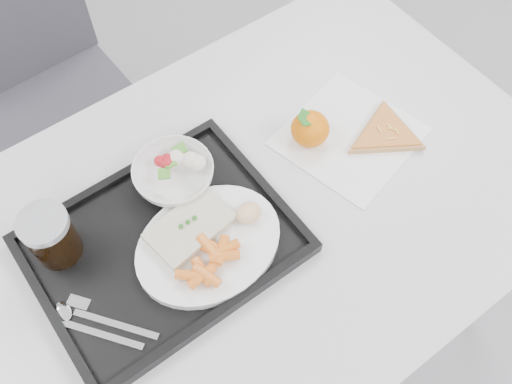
{
  "coord_description": "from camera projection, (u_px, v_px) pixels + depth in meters",
  "views": [
    {
      "loc": [
        -0.31,
        -0.13,
        1.68
      ],
      "look_at": [
        0.01,
        0.31,
        0.77
      ],
      "focal_mm": 40.0,
      "sensor_mm": 36.0,
      "label": 1
    }
  ],
  "objects": [
    {
      "name": "tangerine",
      "position": [
        310.0,
        129.0,
        1.12
      ],
      "size": [
        0.08,
        0.08,
        0.07
      ],
      "color": "orange",
      "rests_on": "napkin"
    },
    {
      "name": "room",
      "position": [
        507.0,
        45.0,
        0.39
      ],
      "size": [
        6.04,
        7.04,
        2.84
      ],
      "color": "gray",
      "rests_on": "ground"
    },
    {
      "name": "napkin",
      "position": [
        349.0,
        136.0,
        1.16
      ],
      "size": [
        0.3,
        0.29,
        0.0
      ],
      "color": "white",
      "rests_on": "table"
    },
    {
      "name": "salad_bowl",
      "position": [
        174.0,
        175.0,
        1.06
      ],
      "size": [
        0.15,
        0.15,
        0.05
      ],
      "color": "white",
      "rests_on": "tray"
    },
    {
      "name": "dinner_plate",
      "position": [
        209.0,
        244.0,
        1.01
      ],
      "size": [
        0.27,
        0.27,
        0.02
      ],
      "color": "white",
      "rests_on": "tray"
    },
    {
      "name": "cutlery",
      "position": [
        91.0,
        321.0,
        0.94
      ],
      "size": [
        0.13,
        0.16,
        0.01
      ],
      "color": "silver",
      "rests_on": "tray"
    },
    {
      "name": "bread_roll",
      "position": [
        248.0,
        213.0,
        1.01
      ],
      "size": [
        0.05,
        0.05,
        0.03
      ],
      "color": "tan",
      "rests_on": "dinner_plate"
    },
    {
      "name": "fish_fillet",
      "position": [
        190.0,
        227.0,
        1.0
      ],
      "size": [
        0.16,
        0.11,
        0.03
      ],
      "color": "beige",
      "rests_on": "dinner_plate"
    },
    {
      "name": "pizza_slice",
      "position": [
        385.0,
        133.0,
        1.15
      ],
      "size": [
        0.2,
        0.2,
        0.02
      ],
      "color": "tan",
      "rests_on": "napkin"
    },
    {
      "name": "cola_glass",
      "position": [
        51.0,
        236.0,
        0.96
      ],
      "size": [
        0.09,
        0.09,
        0.11
      ],
      "color": "black",
      "rests_on": "tray"
    },
    {
      "name": "salad_contents",
      "position": [
        180.0,
        161.0,
        1.07
      ],
      "size": [
        0.1,
        0.07,
        0.03
      ],
      "color": "#A8161D",
      "rests_on": "salad_bowl"
    },
    {
      "name": "tray",
      "position": [
        163.0,
        245.0,
        1.02
      ],
      "size": [
        0.45,
        0.35,
        0.03
      ],
      "color": "black",
      "rests_on": "table"
    },
    {
      "name": "table",
      "position": [
        254.0,
        223.0,
        1.13
      ],
      "size": [
        1.2,
        0.8,
        0.75
      ],
      "color": "#AAAAAC",
      "rests_on": "ground"
    },
    {
      "name": "carrot_pile",
      "position": [
        211.0,
        260.0,
        0.97
      ],
      "size": [
        0.13,
        0.1,
        0.03
      ],
      "color": "orange",
      "rests_on": "dinner_plate"
    },
    {
      "name": "chair",
      "position": [
        41.0,
        80.0,
        1.52
      ],
      "size": [
        0.43,
        0.43,
        0.93
      ],
      "color": "#39383F",
      "rests_on": "ground"
    }
  ]
}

